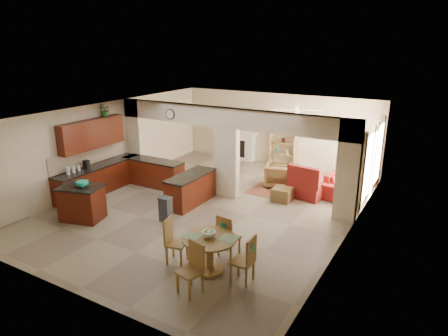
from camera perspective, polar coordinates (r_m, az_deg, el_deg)
The scene contains 39 objects.
floor at distance 11.95m, azimuth -2.06°, elevation -5.42°, with size 10.00×10.00×0.00m, color #84775B.
ceiling at distance 11.16m, azimuth -2.21°, elevation 7.94°, with size 10.00×10.00×0.00m, color white.
wall_back at distance 15.80m, azimuth 7.58°, elevation 5.47°, with size 8.00×8.00×0.00m, color beige.
wall_front at distance 7.98m, azimuth -21.77°, elevation -7.89°, with size 8.00×8.00×0.00m, color beige.
wall_left at distance 13.95m, azimuth -16.22°, elevation 3.32°, with size 10.00×10.00×0.00m, color beige.
wall_right at distance 10.03m, azimuth 17.63°, elevation -2.26°, with size 10.00×10.00×0.00m, color beige.
partition_left_pier at distance 14.44m, azimuth -12.55°, elevation 4.06°, with size 0.60×0.25×2.80m, color beige.
partition_center_pier at distance 12.38m, azimuth 0.34°, elevation 0.83°, with size 0.80×0.25×2.20m, color beige.
partition_right_pier at distance 11.02m, azimuth 17.29°, elevation -0.47°, with size 0.60×0.25×2.80m, color beige.
partition_header at distance 12.06m, azimuth 0.35°, elevation 7.22°, with size 8.00×0.25×0.60m, color beige.
kitchen_counter at distance 13.53m, azimuth -14.44°, elevation -1.10°, with size 2.52×3.29×1.48m.
upper_cabinets at distance 13.18m, azimuth -18.34°, elevation 4.65°, with size 0.35×2.40×0.90m, color #3D0C07.
peninsula at distance 12.00m, azimuth -4.80°, elevation -3.02°, with size 0.70×1.85×0.91m.
wall_clock at distance 13.04m, azimuth -7.71°, elevation 7.62°, with size 0.34×0.34×0.03m, color #4E261A.
rug at distance 13.17m, azimuth 7.27°, elevation -3.30°, with size 1.60×1.30×0.01m, color brown.
fireplace at distance 16.49m, azimuth 2.11°, elevation 3.32°, with size 1.60×0.35×1.20m.
shelving_unit at distance 15.62m, azimuth 8.44°, elevation 3.42°, with size 1.00×0.32×1.80m, color olive.
window_a at distance 12.26m, azimuth 19.85°, elevation 0.08°, with size 0.02×0.90×1.90m, color white.
window_b at distance 13.88m, azimuth 21.18°, elevation 1.90°, with size 0.02×0.90×1.90m, color white.
glazed_door at distance 13.11m, azimuth 20.49°, elevation 0.41°, with size 0.02×0.70×2.10m, color white.
drape_a_left at distance 11.70m, azimuth 19.09°, elevation -0.65°, with size 0.10×0.28×2.30m, color #45201B.
drape_a_right at distance 12.83m, azimuth 20.18°, elevation 0.80°, with size 0.10×0.28×2.30m, color #45201B.
drape_b_left at distance 13.31m, azimuth 20.58°, elevation 1.33°, with size 0.10×0.28×2.30m, color #45201B.
drape_b_right at distance 14.46m, azimuth 21.43°, elevation 2.46°, with size 0.10×0.28×2.30m, color #45201B.
ceiling_fan at distance 13.23m, azimuth 10.44°, elevation 8.12°, with size 1.00×1.00×0.10m, color white.
kitchen_island at distance 11.56m, azimuth -19.64°, elevation -4.71°, with size 1.28×1.07×0.96m.
teal_bowl at distance 11.32m, azimuth -19.58°, elevation -2.18°, with size 0.33×0.33×0.16m, color #159175.
trash_can at distance 10.96m, azimuth -8.33°, elevation -5.98°, with size 0.30×0.25×0.63m, color #2E2E31.
dining_table at distance 8.53m, azimuth -2.05°, elevation -11.50°, with size 1.15×1.15×0.79m.
fruit_bowl at distance 8.38m, azimuth -2.18°, elevation -9.40°, with size 0.28×0.28×0.15m, color #6CB927.
sofa at distance 13.52m, azimuth 17.48°, elevation -1.87°, with size 0.95×2.43×0.71m, color maroon.
chaise at distance 12.85m, azimuth 11.69°, elevation -3.09°, with size 1.06×0.87×0.43m, color maroon.
armchair at distance 13.51m, azimuth 7.70°, elevation -1.05°, with size 0.83×0.86×0.78m, color maroon.
ottoman at distance 12.38m, azimuth 8.30°, elevation -3.75°, with size 0.56×0.56×0.40m, color maroon.
plant at distance 13.49m, azimuth -16.60°, elevation 7.95°, with size 0.38×0.33×0.42m, color #134714.
chair_north at distance 9.01m, azimuth 0.41°, elevation -9.53°, with size 0.47×0.47×1.02m.
chair_east at distance 8.14m, azimuth 3.21°, elevation -12.74°, with size 0.44×0.43×1.02m.
chair_south at distance 7.91m, azimuth -4.46°, elevation -13.76°, with size 0.50×0.50×1.02m.
chair_west at distance 8.92m, azimuth -7.30°, elevation -10.00°, with size 0.50×0.50×1.02m.
Camera 1 is at (5.87, -9.31, 4.65)m, focal length 32.00 mm.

